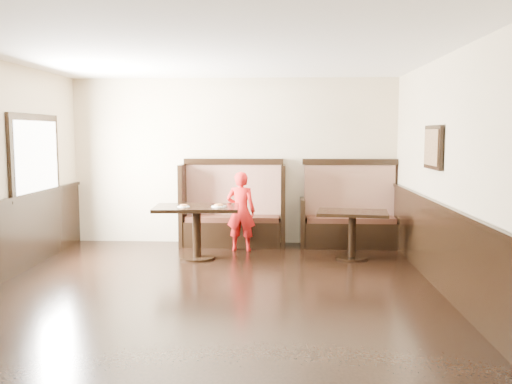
# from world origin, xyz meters

# --- Properties ---
(ground) EXTENTS (7.00, 7.00, 0.00)m
(ground) POSITION_xyz_m (0.00, 0.00, 0.00)
(ground) COLOR black
(ground) RESTS_ON ground
(room_shell) EXTENTS (7.00, 7.00, 7.00)m
(room_shell) POSITION_xyz_m (-0.30, 0.28, 0.67)
(room_shell) COLOR #CAB693
(room_shell) RESTS_ON ground
(booth_main) EXTENTS (1.75, 0.72, 1.45)m
(booth_main) POSITION_xyz_m (0.00, 3.30, 0.53)
(booth_main) COLOR black
(booth_main) RESTS_ON ground
(booth_neighbor) EXTENTS (1.65, 0.72, 1.45)m
(booth_neighbor) POSITION_xyz_m (1.95, 3.29, 0.48)
(booth_neighbor) COLOR black
(booth_neighbor) RESTS_ON ground
(table_main) EXTENTS (1.29, 0.85, 0.79)m
(table_main) POSITION_xyz_m (-0.45, 2.24, 0.61)
(table_main) COLOR black
(table_main) RESTS_ON ground
(table_neighbor) EXTENTS (1.11, 0.80, 0.72)m
(table_neighbor) POSITION_xyz_m (1.87, 2.36, 0.54)
(table_neighbor) COLOR black
(table_neighbor) RESTS_ON ground
(child) EXTENTS (0.49, 0.35, 1.27)m
(child) POSITION_xyz_m (0.17, 2.84, 0.64)
(child) COLOR red
(child) RESTS_ON ground
(pizza_plate_left) EXTENTS (0.18, 0.18, 0.03)m
(pizza_plate_left) POSITION_xyz_m (-0.63, 2.17, 0.81)
(pizza_plate_left) COLOR white
(pizza_plate_left) RESTS_ON table_main
(pizza_plate_right) EXTENTS (0.22, 0.22, 0.04)m
(pizza_plate_right) POSITION_xyz_m (-0.11, 2.21, 0.81)
(pizza_plate_right) COLOR white
(pizza_plate_right) RESTS_ON table_main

